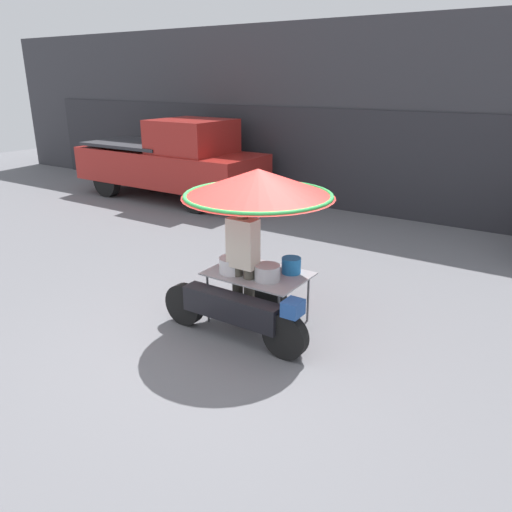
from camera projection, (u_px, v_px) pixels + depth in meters
The scene contains 5 objects.
ground_plane at pixel (227, 341), 6.21m from camera, with size 36.00×36.00×0.00m, color slate.
shopfront_building at pixel (426, 120), 11.60m from camera, with size 28.00×2.06×4.35m.
vendor_motorcycle_cart at pixel (256, 206), 6.12m from camera, with size 2.10×1.90×2.05m.
vendor_person at pixel (243, 258), 6.27m from camera, with size 0.38×0.23×1.69m.
pickup_truck at pixel (173, 161), 13.12m from camera, with size 5.29×1.88×2.11m.
Camera 1 is at (3.34, -4.36, 3.10)m, focal length 35.00 mm.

